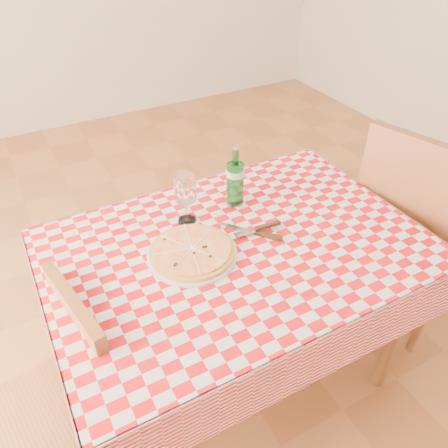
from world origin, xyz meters
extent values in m
plane|color=brown|center=(0.00, 0.00, 0.00)|extent=(6.00, 6.00, 0.00)
cube|color=brown|center=(0.00, 0.00, 0.73)|extent=(1.20, 0.80, 0.04)
cylinder|color=brown|center=(0.54, -0.34, 0.35)|extent=(0.06, 0.06, 0.71)
cylinder|color=brown|center=(-0.54, 0.34, 0.35)|extent=(0.06, 0.06, 0.71)
cylinder|color=brown|center=(0.54, 0.34, 0.35)|extent=(0.06, 0.06, 0.71)
cube|color=#AA0A0F|center=(0.00, 0.00, 0.75)|extent=(1.30, 0.90, 0.01)
cube|color=brown|center=(0.94, -0.04, 0.50)|extent=(0.57, 0.57, 0.04)
cylinder|color=brown|center=(0.80, -0.29, 0.24)|extent=(0.04, 0.04, 0.47)
cylinder|color=brown|center=(0.69, 0.09, 0.24)|extent=(0.04, 0.04, 0.47)
cylinder|color=brown|center=(1.08, 0.20, 0.24)|extent=(0.04, 0.04, 0.47)
cube|color=brown|center=(0.74, -0.10, 0.77)|extent=(0.16, 0.46, 0.51)
cube|color=brown|center=(-0.73, -0.07, 0.40)|extent=(0.43, 0.43, 0.04)
cylinder|color=brown|center=(-0.60, 0.12, 0.19)|extent=(0.03, 0.03, 0.38)
cylinder|color=brown|center=(-0.92, 0.06, 0.19)|extent=(0.03, 0.03, 0.38)
cube|color=brown|center=(-0.57, -0.04, 0.62)|extent=(0.10, 0.37, 0.41)
camera|label=1|loc=(-0.59, -0.99, 1.74)|focal=35.00mm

